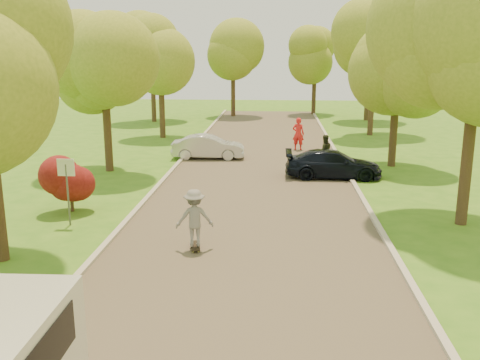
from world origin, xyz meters
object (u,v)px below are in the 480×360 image
(dark_sedan, at_px, (333,164))
(person_striped, at_px, (298,134))
(skateboarder, at_px, (195,218))
(silver_sedan, at_px, (208,147))
(street_sign, at_px, (67,178))
(longboard, at_px, (195,246))
(person_olive, at_px, (324,151))

(dark_sedan, xyz_separation_m, person_striped, (-1.30, 6.75, 0.31))
(dark_sedan, relative_size, skateboarder, 2.58)
(silver_sedan, bearing_deg, street_sign, 162.68)
(dark_sedan, bearing_deg, longboard, 152.62)
(street_sign, bearing_deg, person_striped, 60.98)
(street_sign, xyz_separation_m, silver_sedan, (3.04, 11.23, -0.95))
(silver_sedan, height_order, person_striped, person_striped)
(street_sign, bearing_deg, skateboarder, -23.04)
(silver_sedan, xyz_separation_m, skateboarder, (1.30, -13.08, 0.31))
(longboard, relative_size, skateboarder, 0.53)
(street_sign, distance_m, longboard, 4.94)
(street_sign, bearing_deg, dark_sedan, 38.79)
(dark_sedan, xyz_separation_m, longboard, (-4.76, -9.16, -0.52))
(person_striped, xyz_separation_m, person_olive, (1.10, -4.49, -0.14))
(silver_sedan, xyz_separation_m, longboard, (1.30, -13.08, -0.53))
(silver_sedan, height_order, dark_sedan, silver_sedan)
(silver_sedan, bearing_deg, person_olive, -108.02)
(street_sign, height_order, person_striped, street_sign)
(skateboarder, relative_size, person_olive, 1.04)
(longboard, relative_size, person_striped, 0.47)
(silver_sedan, distance_m, longboard, 13.16)
(skateboarder, height_order, person_striped, person_striped)
(street_sign, xyz_separation_m, skateboarder, (4.34, -1.85, -0.64))
(skateboarder, xyz_separation_m, person_olive, (4.56, 11.42, -0.14))
(longboard, distance_m, person_striped, 16.30)
(street_sign, bearing_deg, person_olive, 47.08)
(silver_sedan, relative_size, skateboarder, 2.29)
(skateboarder, bearing_deg, street_sign, -35.06)
(street_sign, relative_size, dark_sedan, 0.52)
(silver_sedan, height_order, skateboarder, skateboarder)
(dark_sedan, relative_size, longboard, 4.86)
(person_olive, bearing_deg, skateboarder, 56.11)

